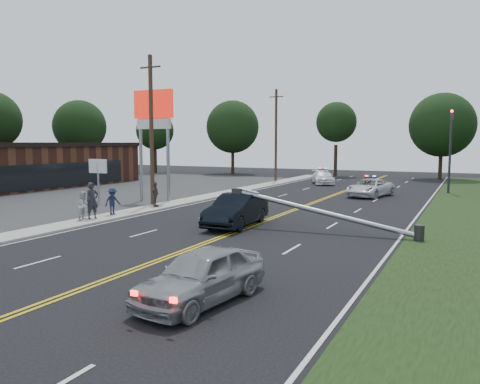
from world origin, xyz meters
The scene contains 23 objects.
ground centered at (0.00, 0.00, 0.00)m, with size 120.00×120.00×0.00m, color black.
parking_lot centered at (-20.00, 10.00, 0.01)m, with size 25.00×60.00×0.01m, color #2D2D2D.
sidewalk centered at (-8.40, 10.00, 0.06)m, with size 1.80×70.00×0.12m, color #A9A499.
centerline_yellow centered at (0.00, 10.00, 0.01)m, with size 0.36×80.00×0.00m, color gold.
pylon_sign centered at (-10.50, 14.00, 6.00)m, with size 3.20×0.35×8.00m.
small_sign centered at (-14.00, 12.00, 2.33)m, with size 1.60×0.14×3.10m.
traffic_signal centered at (8.30, 30.00, 4.21)m, with size 0.28×0.41×7.05m.
fallen_streetlight centered at (4.19, 8.00, 0.92)m, with size 9.36×0.44×1.91m.
utility_pole_mid centered at (-9.20, 12.00, 5.08)m, with size 1.60×0.28×10.00m.
utility_pole_far centered at (-9.20, 34.00, 5.08)m, with size 1.60×0.28×10.00m.
tree_3 centered at (-34.84, 31.06, 6.33)m, with size 6.62×6.62×9.65m.
tree_4 centered at (-30.39, 40.81, 5.95)m, with size 5.30×5.30×8.61m.
tree_5 centered at (-19.74, 44.15, 6.44)m, with size 7.22×7.22×10.06m.
tree_6 centered at (-5.78, 45.99, 6.88)m, with size 5.12×5.12×9.47m.
tree_7 centered at (6.67, 46.14, 6.33)m, with size 7.43×7.43×10.05m.
crashed_sedan centered at (-0.68, 7.71, 0.82)m, with size 1.75×5.01×1.65m, color black.
waiting_sedan centered at (3.69, -2.99, 0.73)m, with size 1.73×4.30×1.46m, color gray.
emergency_a centered at (2.83, 24.28, 0.70)m, with size 2.31×5.01×1.39m, color silver.
emergency_b centered at (-3.82, 33.71, 0.69)m, with size 1.95×4.79×1.39m, color white.
bystander_a centered at (-8.45, 5.63, 1.12)m, with size 0.73×0.48×2.00m, color #23242A.
bystander_b centered at (-8.64, 5.20, 0.89)m, with size 0.75×0.59×1.55m, color #B5B5BA.
bystander_c centered at (-8.51, 7.29, 0.89)m, with size 1.00×0.57×1.55m, color #19223F.
bystander_d centered at (-8.32, 11.08, 0.93)m, with size 0.95×0.40×1.63m, color #534842.
Camera 1 is at (10.04, -13.42, 4.25)m, focal length 35.00 mm.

